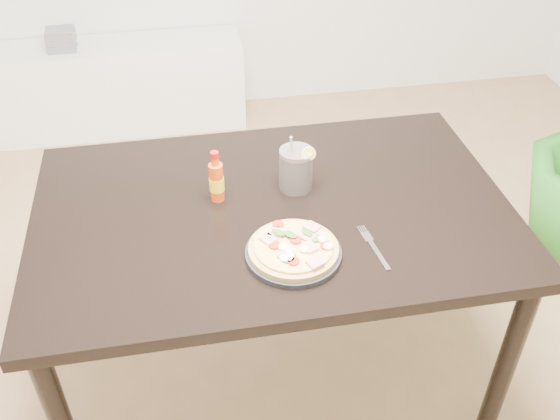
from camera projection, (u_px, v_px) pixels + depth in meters
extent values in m
plane|color=#9E7A51|center=(349.00, 396.00, 2.20)|extent=(4.50, 4.50, 0.00)
cube|color=black|center=(273.00, 212.00, 1.85)|extent=(1.40, 0.90, 0.04)
cylinder|color=black|center=(506.00, 365.00, 1.87)|extent=(0.06, 0.06, 0.71)
cylinder|color=black|center=(84.00, 247.00, 2.29)|extent=(0.06, 0.06, 0.71)
cylinder|color=black|center=(415.00, 209.00, 2.47)|extent=(0.06, 0.06, 0.71)
cylinder|color=black|center=(293.00, 253.00, 1.66)|extent=(0.26, 0.26, 0.02)
cylinder|color=tan|center=(293.00, 249.00, 1.65)|extent=(0.24, 0.24, 0.01)
cylinder|color=#D8B95E|center=(293.00, 246.00, 1.65)|extent=(0.21, 0.21, 0.01)
cube|color=#CE8086|center=(275.00, 233.00, 1.68)|extent=(0.05, 0.05, 0.01)
cube|color=#CE8086|center=(287.00, 255.00, 1.61)|extent=(0.05, 0.05, 0.01)
cube|color=#CE8086|center=(315.00, 263.00, 1.59)|extent=(0.05, 0.05, 0.01)
cube|color=#CE8086|center=(312.00, 227.00, 1.70)|extent=(0.05, 0.05, 0.01)
cube|color=#CE8086|center=(307.00, 236.00, 1.67)|extent=(0.05, 0.05, 0.01)
cube|color=#CE8086|center=(310.00, 247.00, 1.63)|extent=(0.05, 0.05, 0.01)
cube|color=#CE8086|center=(268.00, 239.00, 1.66)|extent=(0.05, 0.05, 0.01)
cylinder|color=#AF2412|center=(275.00, 245.00, 1.64)|extent=(0.03, 0.03, 0.01)
cylinder|color=#AF2412|center=(278.00, 224.00, 1.71)|extent=(0.03, 0.03, 0.01)
cylinder|color=#AF2412|center=(296.00, 240.00, 1.66)|extent=(0.03, 0.03, 0.01)
cylinder|color=#AF2412|center=(326.00, 246.00, 1.64)|extent=(0.03, 0.03, 0.01)
cylinder|color=#AF2412|center=(293.00, 261.00, 1.59)|extent=(0.03, 0.03, 0.01)
cylinder|color=#3A7125|center=(314.00, 238.00, 1.66)|extent=(0.03, 0.03, 0.01)
cylinder|color=#3A7125|center=(278.00, 231.00, 1.69)|extent=(0.03, 0.03, 0.01)
cylinder|color=#3A7125|center=(288.00, 259.00, 1.60)|extent=(0.03, 0.03, 0.01)
ellipsoid|color=white|center=(323.00, 239.00, 1.66)|extent=(0.03, 0.03, 0.01)
ellipsoid|color=white|center=(283.00, 247.00, 1.64)|extent=(0.03, 0.03, 0.01)
ellipsoid|color=white|center=(304.00, 249.00, 1.63)|extent=(0.03, 0.03, 0.01)
ellipsoid|color=white|center=(285.00, 258.00, 1.60)|extent=(0.03, 0.03, 0.01)
ellipsoid|color=white|center=(289.00, 256.00, 1.61)|extent=(0.03, 0.03, 0.01)
ellipsoid|color=white|center=(328.00, 246.00, 1.64)|extent=(0.03, 0.03, 0.01)
ellipsoid|color=white|center=(289.00, 250.00, 1.62)|extent=(0.03, 0.03, 0.01)
ellipsoid|color=#276618|center=(290.00, 234.00, 1.67)|extent=(0.04, 0.04, 0.00)
ellipsoid|color=#276618|center=(278.00, 232.00, 1.67)|extent=(0.04, 0.04, 0.00)
ellipsoid|color=#276618|center=(307.00, 232.00, 1.67)|extent=(0.04, 0.05, 0.00)
cylinder|color=#E4420D|center=(217.00, 182.00, 1.83)|extent=(0.04, 0.04, 0.12)
cylinder|color=yellow|center=(217.00, 184.00, 1.83)|extent=(0.04, 0.04, 0.04)
cylinder|color=#E4420D|center=(215.00, 161.00, 1.79)|extent=(0.02, 0.02, 0.03)
cylinder|color=red|center=(215.00, 155.00, 1.77)|extent=(0.02, 0.02, 0.02)
cylinder|color=black|center=(296.00, 171.00, 1.88)|extent=(0.09, 0.09, 0.12)
cylinder|color=silver|center=(296.00, 169.00, 1.88)|extent=(0.10, 0.10, 0.13)
cylinder|color=#F2E059|center=(309.00, 154.00, 1.83)|extent=(0.04, 0.01, 0.04)
cylinder|color=#B2B2B7|center=(292.00, 157.00, 1.86)|extent=(0.03, 0.06, 0.17)
cube|color=silver|center=(379.00, 255.00, 1.67)|extent=(0.03, 0.12, 0.00)
cube|color=silver|center=(367.00, 237.00, 1.73)|extent=(0.03, 0.04, 0.00)
cube|color=silver|center=(359.00, 230.00, 1.75)|extent=(0.01, 0.03, 0.00)
cube|color=silver|center=(361.00, 230.00, 1.75)|extent=(0.01, 0.03, 0.00)
cube|color=silver|center=(363.00, 229.00, 1.75)|extent=(0.01, 0.03, 0.00)
cube|color=silver|center=(365.00, 229.00, 1.75)|extent=(0.01, 0.03, 0.00)
cube|color=white|center=(119.00, 87.00, 3.54)|extent=(1.40, 0.34, 0.50)
cube|color=slate|center=(63.00, 49.00, 3.33)|extent=(0.14, 0.12, 0.01)
cube|color=slate|center=(63.00, 47.00, 3.32)|extent=(0.14, 0.12, 0.01)
cube|color=slate|center=(63.00, 45.00, 3.32)|extent=(0.14, 0.12, 0.01)
cube|color=slate|center=(62.00, 43.00, 3.31)|extent=(0.14, 0.12, 0.01)
cube|color=slate|center=(62.00, 41.00, 3.30)|extent=(0.14, 0.12, 0.01)
cube|color=slate|center=(61.00, 39.00, 3.30)|extent=(0.14, 0.12, 0.01)
cube|color=slate|center=(61.00, 38.00, 3.29)|extent=(0.14, 0.12, 0.01)
cube|color=slate|center=(60.00, 36.00, 3.29)|extent=(0.14, 0.12, 0.01)
cube|color=slate|center=(60.00, 34.00, 3.28)|extent=(0.14, 0.12, 0.01)
cube|color=slate|center=(60.00, 32.00, 3.27)|extent=(0.14, 0.12, 0.01)
cube|color=slate|center=(59.00, 30.00, 3.27)|extent=(0.14, 0.12, 0.01)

